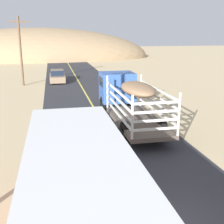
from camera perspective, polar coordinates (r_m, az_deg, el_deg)
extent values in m
cube|color=#3359A5|center=(21.93, 1.03, 5.05)|extent=(2.50, 2.20, 2.20)
cube|color=#192333|center=(21.86, 1.04, 6.21)|extent=(2.53, 1.54, 0.70)
cube|color=brown|center=(17.12, 5.01, -1.82)|extent=(2.50, 6.40, 0.24)
cylinder|color=silver|center=(19.50, -0.91, 4.08)|extent=(0.12, 0.12, 2.20)
cylinder|color=silver|center=(20.07, 5.79, 4.34)|extent=(0.12, 0.12, 2.20)
cylinder|color=silver|center=(13.56, 4.10, -1.09)|extent=(0.12, 0.12, 2.20)
cylinder|color=silver|center=(14.38, 13.27, -0.51)|extent=(0.12, 0.12, 2.20)
cube|color=silver|center=(16.66, 1.07, -0.25)|extent=(0.08, 6.30, 0.12)
cube|color=silver|center=(17.34, 8.89, 0.20)|extent=(0.08, 6.30, 0.12)
cube|color=silver|center=(14.10, 8.74, -3.39)|extent=(2.40, 0.08, 0.12)
cube|color=silver|center=(16.55, 1.07, 1.22)|extent=(0.08, 6.30, 0.12)
cube|color=silver|center=(17.23, 8.95, 1.61)|extent=(0.08, 6.30, 0.12)
cube|color=silver|center=(13.97, 8.81, -1.68)|extent=(2.40, 0.08, 0.12)
cube|color=silver|center=(16.44, 1.08, 2.71)|extent=(0.08, 6.30, 0.12)
cube|color=silver|center=(17.13, 9.01, 3.04)|extent=(0.08, 6.30, 0.12)
cube|color=silver|center=(13.85, 8.88, 0.06)|extent=(2.40, 0.08, 0.12)
cube|color=silver|center=(16.35, 1.09, 4.21)|extent=(0.08, 6.30, 0.12)
cube|color=silver|center=(17.05, 9.07, 4.48)|extent=(0.08, 6.30, 0.12)
cube|color=silver|center=(13.74, 8.96, 1.83)|extent=(2.40, 0.08, 0.12)
ellipsoid|color=#8C6B4C|center=(16.64, 5.17, 4.66)|extent=(1.75, 3.84, 0.70)
cylinder|color=black|center=(21.99, -1.75, 1.74)|extent=(0.32, 1.10, 1.10)
cylinder|color=black|center=(22.46, 3.73, 2.00)|extent=(0.32, 1.10, 1.10)
cylinder|color=black|center=(15.72, 2.52, -3.96)|extent=(0.32, 1.10, 1.10)
cylinder|color=black|center=(16.37, 9.95, -3.38)|extent=(0.32, 1.10, 1.10)
cube|color=white|center=(5.70, -5.79, -12.36)|extent=(2.45, 9.80, 0.16)
cube|color=#192333|center=(6.20, -5.54, -20.20)|extent=(2.54, 9.20, 0.80)
cylinder|color=black|center=(9.84, -14.20, -17.53)|extent=(0.30, 1.00, 1.00)
cylinder|color=black|center=(9.94, -0.89, -16.61)|extent=(0.30, 1.00, 1.00)
cube|color=#8C7259|center=(35.70, -10.89, 6.76)|extent=(1.80, 4.40, 0.70)
cube|color=#192333|center=(35.71, -10.95, 7.81)|extent=(1.53, 2.20, 0.60)
cylinder|color=black|center=(37.03, -12.15, 6.71)|extent=(0.22, 0.66, 0.66)
cylinder|color=black|center=(37.05, -9.69, 6.84)|extent=(0.22, 0.66, 0.66)
cylinder|color=black|center=(34.42, -12.14, 6.06)|extent=(0.22, 0.66, 0.66)
cylinder|color=black|center=(34.45, -9.50, 6.20)|extent=(0.22, 0.66, 0.66)
cylinder|color=brown|center=(33.94, -17.81, 11.41)|extent=(0.24, 0.24, 7.60)
cube|color=brown|center=(33.90, -18.27, 16.80)|extent=(2.20, 0.14, 0.14)
ellipsoid|color=#997C5A|center=(71.57, -14.45, 10.39)|extent=(53.45, 25.72, 14.10)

